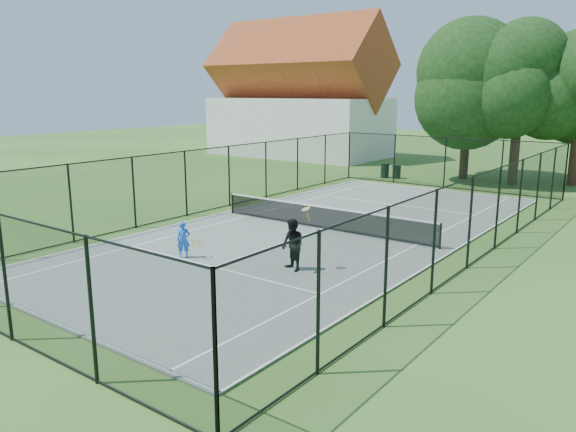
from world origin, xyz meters
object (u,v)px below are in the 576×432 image
Objects in this scene: player_black at (293,245)px; trash_bin_left at (385,170)px; trash_bin_right at (397,172)px; player_blue at (184,240)px; tennis_net at (323,217)px.

trash_bin_left is at bearing 109.29° from player_black.
player_blue reaches higher than trash_bin_right.
player_blue is at bearing -104.01° from tennis_net.
player_blue is (2.34, -20.94, 0.24)m from trash_bin_right.
tennis_net reaches higher than trash_bin_right.
trash_bin_left is at bearing 98.50° from player_blue.
trash_bin_left is (-4.65, 14.52, -0.10)m from tennis_net.
trash_bin_left is 1.09× the size of trash_bin_right.
player_black is at bearing 16.03° from player_blue.
trash_bin_right is 20.78m from player_black.
player_blue reaches higher than trash_bin_left.
player_blue is at bearing -83.62° from trash_bin_right.
trash_bin_left is 0.78m from trash_bin_right.
player_black reaches higher than trash_bin_right.
tennis_net is 15.25m from trash_bin_left.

